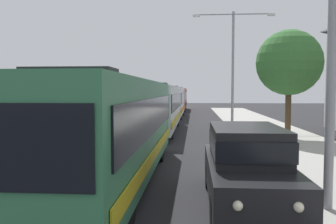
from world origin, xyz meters
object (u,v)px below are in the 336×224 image
bus_fourth_in_line (177,98)px  white_suv (246,162)px  bus_second_in_line (158,106)px  streetlamp_mid (233,56)px  box_truck_oncoming (157,97)px  bus_lead (112,127)px  roadside_tree (289,63)px  bus_middle (171,101)px

bus_fourth_in_line → white_suv: (3.70, -40.45, -0.66)m
bus_second_in_line → streetlamp_mid: bearing=36.7°
bus_fourth_in_line → box_truck_oncoming: size_ratio=1.47×
bus_second_in_line → white_suv: size_ratio=2.42×
bus_second_in_line → white_suv: 15.76m
streetlamp_mid → box_truck_oncoming: bearing=108.6°
bus_fourth_in_line → bus_lead: bearing=-90.0°
bus_second_in_line → roadside_tree: 8.91m
bus_fourth_in_line → streetlamp_mid: streetlamp_mid is taller
white_suv → box_truck_oncoming: box_truck_oncoming is taller
streetlamp_mid → bus_fourth_in_line: bearing=104.3°
white_suv → streetlamp_mid: (1.70, 19.32, 4.41)m
streetlamp_mid → roadside_tree: streetlamp_mid is taller
white_suv → box_truck_oncoming: 45.65m
bus_middle → bus_second_in_line: bearing=-90.0°
bus_lead → bus_fourth_in_line: same height
bus_middle → roadside_tree: size_ratio=1.87×
bus_lead → bus_second_in_line: same height
bus_fourth_in_line → box_truck_oncoming: 5.71m
bus_lead → bus_second_in_line: (0.00, 13.49, 0.00)m
streetlamp_mid → roadside_tree: (2.24, -7.82, -1.16)m
bus_fourth_in_line → white_suv: bearing=-84.8°
bus_fourth_in_line → streetlamp_mid: 22.13m
bus_second_in_line → bus_middle: (-0.00, 12.77, -0.00)m
bus_lead → white_suv: (3.70, -1.81, -0.66)m
bus_middle → roadside_tree: 18.43m
bus_lead → box_truck_oncoming: bearing=94.4°
bus_fourth_in_line → roadside_tree: roadside_tree is taller
bus_middle → box_truck_oncoming: bus_middle is taller
bus_fourth_in_line → streetlamp_mid: bearing=-75.7°
streetlamp_mid → bus_middle: bearing=121.7°
bus_fourth_in_line → roadside_tree: size_ratio=1.85×
box_truck_oncoming → roadside_tree: size_ratio=1.25×
roadside_tree → bus_fourth_in_line: bearing=104.8°
white_suv → box_truck_oncoming: bearing=98.8°
bus_middle → streetlamp_mid: (5.40, -8.75, 3.76)m
bus_second_in_line → box_truck_oncoming: bearing=96.3°
bus_lead → white_suv: 4.17m
bus_second_in_line → bus_fourth_in_line: (-0.00, 25.15, -0.00)m
bus_middle → box_truck_oncoming: 17.34m
bus_lead → roadside_tree: roadside_tree is taller
bus_middle → streetlamp_mid: streetlamp_mid is taller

